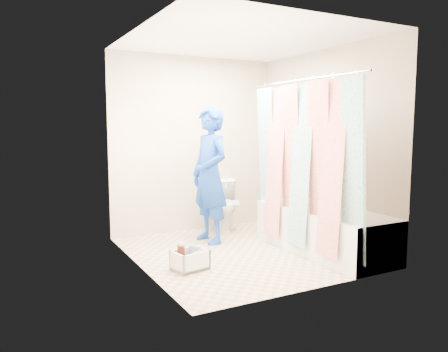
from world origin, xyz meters
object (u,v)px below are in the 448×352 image
plumber (210,175)px  bathtub (323,229)px  toilet (223,206)px  cleaning_caddy (191,260)px

plumber → bathtub: bearing=36.5°
bathtub → toilet: bearing=110.7°
bathtub → plumber: plumber is taller
plumber → cleaning_caddy: plumber is taller
bathtub → plumber: size_ratio=1.04×
bathtub → cleaning_caddy: bathtub is taller
bathtub → cleaning_caddy: 1.63m
plumber → cleaning_caddy: size_ratio=4.46×
plumber → cleaning_caddy: (-0.65, -0.88, -0.75)m
cleaning_caddy → bathtub: bearing=-16.4°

